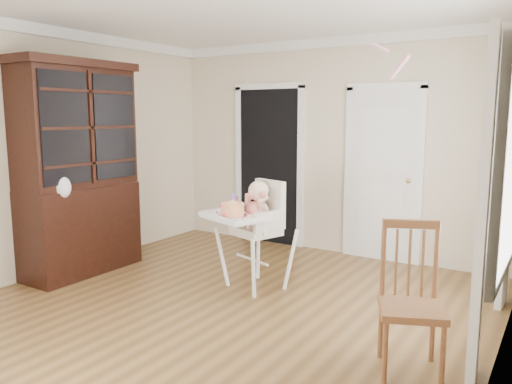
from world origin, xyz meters
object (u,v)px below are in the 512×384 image
Objects in this scene: cake at (233,209)px; china_cabinet at (78,169)px; sippy_cup at (234,202)px; high_chair at (255,221)px; dining_chair at (411,303)px.

china_cabinet is (-1.84, -0.34, 0.32)m from cake.
high_chair is at bearing 0.76° from sippy_cup.
cake is 0.28× the size of dining_chair.
high_chair reaches higher than cake.
high_chair is 1.09× the size of dining_chair.
high_chair is 0.31m from sippy_cup.
high_chair is at bearing 131.78° from dining_chair.
high_chair is 0.31m from cake.
high_chair is 5.62× the size of sippy_cup.
china_cabinet is 2.27× the size of dining_chair.
dining_chair is (1.90, -0.60, -0.37)m from cake.
china_cabinet reaches higher than high_chair.
high_chair reaches higher than sippy_cup.
china_cabinet is (-1.94, -0.59, 0.48)m from high_chair.
high_chair is 0.48× the size of china_cabinet.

